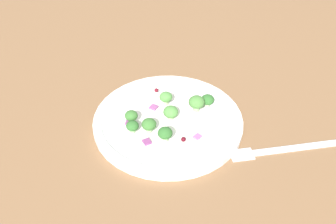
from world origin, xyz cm
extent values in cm
cube|color=brown|center=(0.00, 0.00, -1.00)|extent=(180.00, 180.00, 2.00)
cylinder|color=white|center=(-2.89, -2.26, 0.60)|extent=(25.25, 25.25, 1.20)
torus|color=white|center=(-2.89, -2.26, 1.20)|extent=(24.23, 24.23, 1.00)
cylinder|color=white|center=(-2.89, -2.26, 1.30)|extent=(14.65, 14.65, 0.20)
cylinder|color=#ADD18E|center=(-7.05, 1.93, 2.41)|extent=(0.87, 0.87, 0.87)
ellipsoid|color=#2D6028|center=(-7.05, 1.93, 3.45)|extent=(2.31, 2.31, 1.73)
cylinder|color=#9EC684|center=(-3.28, -2.52, 1.72)|extent=(0.94, 0.94, 0.94)
ellipsoid|color=#4C843D|center=(-3.28, -2.52, 2.84)|extent=(2.50, 2.50, 1.87)
cylinder|color=#ADD18E|center=(-0.01, -4.29, 2.12)|extent=(0.84, 0.84, 0.84)
ellipsoid|color=#4C843D|center=(-0.01, -4.29, 3.13)|extent=(2.24, 2.24, 1.68)
cylinder|color=#ADD18E|center=(-4.93, -9.53, 1.76)|extent=(0.85, 0.85, 0.85)
ellipsoid|color=#2D6028|center=(-4.93, -9.53, 2.78)|extent=(2.27, 2.27, 1.70)
cylinder|color=#9EC684|center=(0.10, 3.17, 2.14)|extent=(0.80, 0.80, 0.80)
ellipsoid|color=#386B2D|center=(0.10, 3.17, 3.10)|extent=(2.14, 2.14, 1.60)
cylinder|color=#8EB77A|center=(-1.75, 4.29, 1.79)|extent=(0.77, 0.77, 0.77)
ellipsoid|color=#2D6028|center=(-1.75, 4.29, 2.71)|extent=(2.05, 2.05, 1.54)
cylinder|color=#8EB77A|center=(-4.81, -6.96, 2.31)|extent=(1.02, 1.02, 1.02)
ellipsoid|color=#477A38|center=(-4.81, -6.96, 3.53)|extent=(2.72, 2.72, 2.04)
cylinder|color=#9EC684|center=(-3.42, 2.23, 1.90)|extent=(0.89, 0.89, 0.89)
ellipsoid|color=#386B2D|center=(-3.42, 2.23, 2.97)|extent=(2.38, 2.38, 1.79)
sphere|color=#4C0A14|center=(1.74, -5.59, 1.99)|extent=(0.71, 0.71, 0.71)
sphere|color=#4C0A14|center=(-8.57, -0.55, 1.65)|extent=(0.77, 0.77, 0.77)
sphere|color=maroon|center=(3.55, -5.07, 2.15)|extent=(0.74, 0.74, 0.74)
cube|color=#934C84|center=(0.23, 3.79, 1.84)|extent=(1.42, 1.39, 0.43)
cube|color=#A35B93|center=(-9.55, -2.69, 1.54)|extent=(1.09, 1.20, 0.40)
cube|color=#843D75|center=(-5.19, 4.13, 1.60)|extent=(1.43, 1.44, 0.41)
cube|color=#934C84|center=(0.69, -2.10, 1.56)|extent=(1.59, 1.56, 0.37)
cube|color=silver|center=(-20.83, -14.14, 0.25)|extent=(8.81, 13.44, 0.50)
cube|color=silver|center=(-16.01, -6.19, 0.25)|extent=(3.92, 4.32, 0.50)
camera|label=1|loc=(-41.05, 30.85, 45.60)|focal=42.65mm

